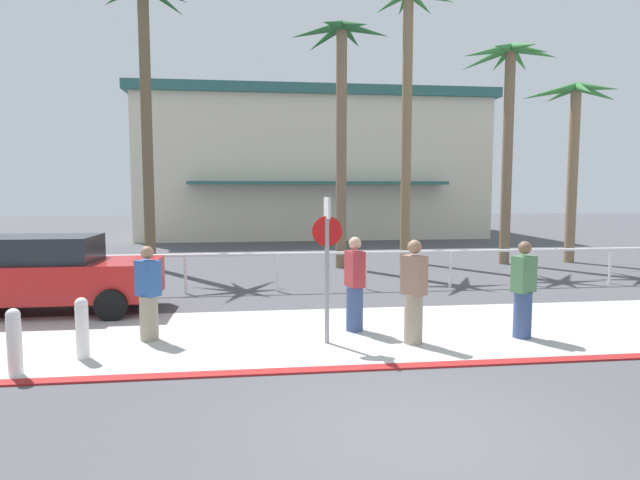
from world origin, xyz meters
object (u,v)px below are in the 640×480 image
palm_tree_1 (145,62)px  bollard_1 (14,341)px  bollard_0 (82,328)px  palm_tree_4 (509,97)px  pedestrian_3 (355,288)px  pedestrian_2 (523,293)px  palm_tree_3 (409,64)px  palm_tree_5 (574,128)px  palm_tree_2 (340,91)px  stop_sign_bike_lane (327,249)px  pedestrian_1 (148,297)px  pedestrian_0 (414,296)px  car_red_1 (51,274)px

palm_tree_1 → bollard_1: bearing=-89.7°
bollard_1 → palm_tree_1: size_ratio=0.11×
bollard_0 → palm_tree_4: bearing=39.3°
palm_tree_1 → pedestrian_3: 11.98m
pedestrian_2 → pedestrian_3: (-2.92, 0.84, 0.02)m
pedestrian_3 → palm_tree_3: bearing=68.3°
bollard_0 → palm_tree_5: palm_tree_5 is taller
palm_tree_2 → pedestrian_3: (-1.07, -8.29, -5.11)m
stop_sign_bike_lane → pedestrian_1: 3.29m
palm_tree_2 → palm_tree_4: 6.03m
bollard_1 → pedestrian_0: 6.25m
palm_tree_3 → palm_tree_5: 6.42m
pedestrian_0 → pedestrian_3: (-0.86, 0.95, -0.01)m
bollard_1 → palm_tree_2: palm_tree_2 is taller
bollard_0 → car_red_1: size_ratio=0.23×
palm_tree_3 → stop_sign_bike_lane: bearing=-113.3°
palm_tree_4 → palm_tree_2: bearing=-178.3°
car_red_1 → pedestrian_1: 3.54m
palm_tree_2 → pedestrian_2: (1.86, -9.14, -5.13)m
palm_tree_1 → palm_tree_4: bearing=-1.8°
pedestrian_1 → pedestrian_3: size_ratio=0.94×
pedestrian_0 → pedestrian_1: (-4.60, 0.79, -0.07)m
pedestrian_2 → stop_sign_bike_lane: bearing=178.5°
stop_sign_bike_lane → bollard_1: 4.95m
palm_tree_2 → palm_tree_3: size_ratio=0.84×
stop_sign_bike_lane → pedestrian_3: size_ratio=1.42×
bollard_1 → palm_tree_5: palm_tree_5 is taller
pedestrian_3 → pedestrian_1: bearing=-177.4°
palm_tree_1 → palm_tree_4: 12.51m
stop_sign_bike_lane → palm_tree_3: (4.34, 10.07, 5.48)m
stop_sign_bike_lane → pedestrian_0: stop_sign_bike_lane is taller
palm_tree_3 → pedestrian_2: size_ratio=5.52×
palm_tree_2 → pedestrian_0: bearing=-91.3°
bollard_0 → pedestrian_1: (0.85, 0.95, 0.27)m
palm_tree_1 → stop_sign_bike_lane: bearing=-63.7°
bollard_1 → palm_tree_3: 15.80m
palm_tree_1 → palm_tree_3: (9.08, 0.46, 0.31)m
car_red_1 → palm_tree_4: bearing=24.7°
palm_tree_1 → car_red_1: size_ratio=2.16×
bollard_1 → pedestrian_2: size_ratio=0.56×
palm_tree_3 → car_red_1: palm_tree_3 is taller
palm_tree_5 → pedestrian_0: palm_tree_5 is taller
palm_tree_4 → pedestrian_0: palm_tree_4 is taller
palm_tree_2 → palm_tree_5: 8.67m
bollard_1 → pedestrian_1: (1.58, 1.64, 0.27)m
palm_tree_4 → palm_tree_5: 2.77m
bollard_0 → palm_tree_1: palm_tree_1 is taller
bollard_0 → palm_tree_1: bearing=94.4°
pedestrian_1 → pedestrian_2: size_ratio=0.96×
stop_sign_bike_lane → palm_tree_5: 14.26m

